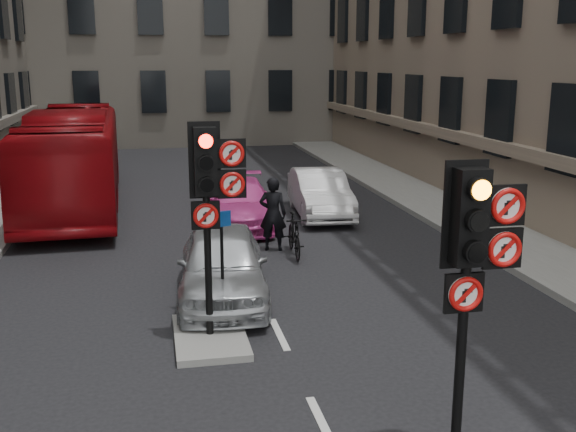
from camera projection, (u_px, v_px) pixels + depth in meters
name	position (u px, v px, depth m)	size (l,w,h in m)	color
pavement_right	(475.00, 219.00, 19.76)	(3.00, 50.00, 0.16)	gray
centre_island	(210.00, 337.00, 11.45)	(1.20, 2.00, 0.12)	gray
signal_near	(475.00, 249.00, 7.57)	(0.91, 0.40, 3.58)	black
signal_far	(211.00, 184.00, 10.86)	(0.91, 0.40, 3.58)	black
car_silver	(222.00, 264.00, 13.29)	(1.71, 4.24, 1.44)	#ACB0B4
car_white	(320.00, 193.00, 20.47)	(1.47, 4.23, 1.39)	silver
car_pink	(241.00, 203.00, 19.33)	(1.78, 4.38, 1.27)	#D73F9B
bus_red	(74.00, 159.00, 21.54)	(2.63, 11.24, 3.13)	maroon
motorcycle	(294.00, 235.00, 16.30)	(0.48, 1.72, 1.03)	black
motorcyclist	(273.00, 214.00, 16.68)	(0.68, 0.44, 1.85)	black
info_sign	(222.00, 250.00, 11.82)	(0.34, 0.14, 1.98)	black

